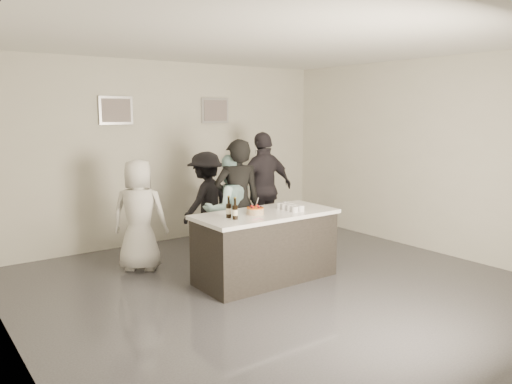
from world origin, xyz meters
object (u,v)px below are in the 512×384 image
bar_counter (266,246)px  person_main_black (238,203)px  person_guest_left (139,215)px  person_guest_back (206,201)px  beer_bottle_b (235,209)px  person_guest_right (264,189)px  person_main_blue (229,210)px  beer_bottle_a (229,207)px  cake (255,211)px

bar_counter → person_main_black: (0.05, 0.73, 0.45)m
bar_counter → person_guest_left: 1.81m
person_guest_left → person_guest_back: (1.30, 0.41, 0.00)m
beer_bottle_b → person_guest_right: (1.63, 1.59, -0.10)m
person_main_blue → person_guest_right: person_guest_right is taller
beer_bottle_a → person_main_blue: person_main_blue is taller
person_main_blue → person_guest_left: person_main_blue is taller
person_guest_left → person_guest_back: bearing=-124.2°
beer_bottle_a → person_guest_left: bearing=113.0°
cake → person_main_black: 0.79m
bar_counter → beer_bottle_a: 0.81m
person_main_blue → person_guest_back: size_ratio=1.02×
person_main_black → person_main_blue: (-0.06, 0.13, -0.11)m
beer_bottle_a → person_guest_back: size_ratio=0.17×
cake → person_guest_left: bearing=124.8°
cake → person_main_black: person_main_black is taller
bar_counter → person_guest_back: (0.16, 1.77, 0.33)m
beer_bottle_a → person_guest_left: (-0.58, 1.37, -0.25)m
person_guest_right → person_main_black: bearing=36.0°
person_main_black → person_guest_back: size_ratio=1.16×
person_main_blue → bar_counter: bearing=100.4°
beer_bottle_a → person_main_blue: size_ratio=0.16×
cake → bar_counter: bearing=7.2°
cake → person_guest_left: 1.70m
bar_counter → person_main_blue: (-0.01, 0.85, 0.34)m
bar_counter → cake: 0.52m
cake → person_guest_right: person_guest_right is taller
person_main_blue → person_guest_back: person_main_blue is taller
beer_bottle_a → person_main_black: 0.97m
cake → person_guest_back: 1.83m
person_main_blue → beer_bottle_b: bearing=70.7°
person_main_black → person_guest_left: 1.37m
person_main_black → person_guest_left: person_main_black is taller
person_guest_right → beer_bottle_b: bearing=44.4°
bar_counter → person_main_blue: 0.92m
beer_bottle_a → beer_bottle_b: size_ratio=1.00×
cake → person_main_black: bearing=72.6°
person_main_blue → person_guest_back: 0.93m
cake → person_guest_left: person_guest_left is taller
person_guest_right → person_guest_back: (-0.92, 0.31, -0.15)m
person_main_blue → person_guest_right: (1.08, 0.61, 0.14)m
cake → person_guest_back: size_ratio=0.14×
person_guest_left → cake: bearing=163.3°
person_main_black → person_guest_left: size_ratio=1.16×
cake → person_main_black: (0.24, 0.75, -0.03)m
bar_counter → beer_bottle_b: size_ratio=7.15×
beer_bottle_b → person_main_black: (0.61, 0.85, -0.13)m
person_guest_left → person_guest_right: 2.23m
beer_bottle_a → beer_bottle_b: bearing=-84.2°
beer_bottle_b → beer_bottle_a: bearing=95.8°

